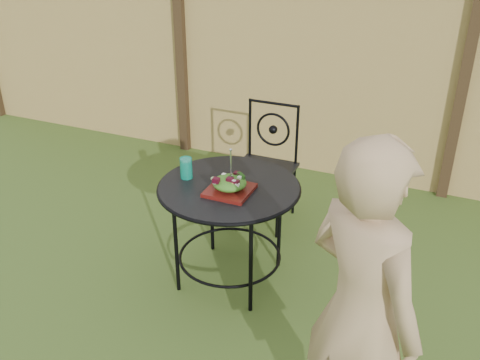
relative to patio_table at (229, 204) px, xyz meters
The scene contains 9 objects.
ground 0.67m from the patio_table, 98.15° to the right, with size 60.00×60.00×0.00m, color #294616.
fence 1.91m from the patio_table, 91.38° to the left, with size 8.00×0.12×1.90m.
patio_table is the anchor object (origin of this frame).
patio_chair 0.87m from the patio_table, 94.94° to the left, with size 0.46×0.46×0.95m.
diner 1.44m from the patio_table, 43.13° to the right, with size 0.59×0.39×1.62m, color tan.
salad_plate 0.17m from the patio_table, 63.00° to the right, with size 0.27×0.27×0.02m, color #44090B.
salad 0.22m from the patio_table, 63.00° to the right, with size 0.21×0.21×0.08m, color #235614.
fork 0.35m from the patio_table, 57.51° to the right, with size 0.01×0.01×0.18m, color silver.
drinking_glass 0.37m from the patio_table, behind, with size 0.08×0.08×0.14m, color #0B896B.
Camera 1 is at (1.31, -2.42, 2.32)m, focal length 40.00 mm.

